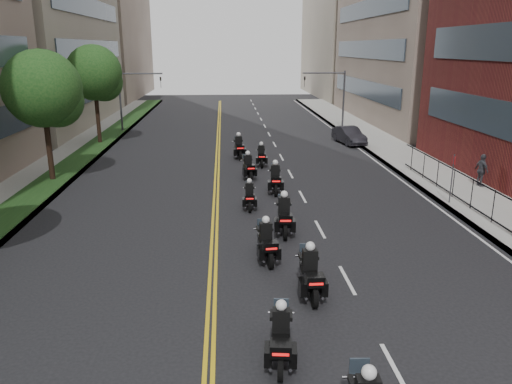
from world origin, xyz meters
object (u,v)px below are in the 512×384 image
motorcycle_3 (310,275)px  motorcycle_4 (266,243)px  motorcycle_6 (249,197)px  pedestrian_c (482,170)px  motorcycle_8 (248,168)px  motorcycle_10 (239,148)px  motorcycle_7 (275,180)px  motorcycle_9 (261,157)px  parked_sedan (349,135)px  motorcycle_2 (281,339)px  motorcycle_5 (284,217)px

motorcycle_3 → motorcycle_4: bearing=111.7°
motorcycle_6 → pedestrian_c: 13.54m
motorcycle_8 → motorcycle_10: 5.86m
motorcycle_4 → motorcycle_6: bearing=86.7°
motorcycle_3 → motorcycle_7: 11.93m
motorcycle_8 → motorcycle_6: bearing=-99.9°
motorcycle_4 → motorcycle_7: bearing=76.0°
motorcycle_9 → parked_sedan: motorcycle_9 is taller
motorcycle_7 → motorcycle_6: bearing=-116.5°
motorcycle_10 → pedestrian_c: 16.13m
motorcycle_2 → motorcycle_7: 15.46m
motorcycle_5 → motorcycle_7: motorcycle_5 is taller
motorcycle_3 → motorcycle_5: bearing=91.2°
motorcycle_5 → parked_sedan: size_ratio=0.59×
motorcycle_8 → motorcycle_9: bearing=64.9°
motorcycle_8 → motorcycle_7: bearing=-74.5°
parked_sedan → motorcycle_8: bearing=-138.7°
motorcycle_4 → motorcycle_8: motorcycle_4 is taller
motorcycle_5 → motorcycle_6: motorcycle_5 is taller
motorcycle_3 → motorcycle_4: (-1.17, 2.85, -0.03)m
motorcycle_6 → motorcycle_5: bearing=-68.2°
motorcycle_6 → pedestrian_c: bearing=13.4°
motorcycle_9 → parked_sedan: (7.87, 7.57, 0.06)m
motorcycle_4 → motorcycle_9: 15.56m
motorcycle_4 → motorcycle_6: 6.35m
motorcycle_9 → pedestrian_c: pedestrian_c is taller
pedestrian_c → motorcycle_4: bearing=116.9°
motorcycle_4 → motorcycle_10: motorcycle_10 is taller
motorcycle_6 → motorcycle_10: size_ratio=0.81×
motorcycle_5 → motorcycle_6: (-1.30, 3.55, -0.14)m
motorcycle_5 → motorcycle_3: bearing=-84.8°
motorcycle_2 → parked_sedan: bearing=79.7°
motorcycle_2 → pedestrian_c: 20.25m
motorcycle_3 → motorcycle_6: bearing=98.6°
motorcycle_7 → motorcycle_9: (-0.28, 6.45, -0.07)m
motorcycle_4 → pedestrian_c: size_ratio=1.26×
motorcycle_5 → motorcycle_10: 15.33m
motorcycle_4 → motorcycle_9: bearing=80.3°
motorcycle_2 → motorcycle_3: (1.34, 3.47, 0.05)m
motorcycle_9 → pedestrian_c: (11.97, -6.44, 0.43)m
motorcycle_6 → parked_sedan: (9.15, 16.75, 0.10)m
motorcycle_2 → motorcycle_5: 9.18m
motorcycle_4 → motorcycle_9: (0.98, 15.53, -0.03)m
motorcycle_2 → motorcycle_5: (1.17, 9.11, 0.08)m
motorcycle_2 → motorcycle_9: size_ratio=1.03×
motorcycle_10 → motorcycle_5: bearing=-88.9°
motorcycle_4 → pedestrian_c: (12.95, 9.09, 0.39)m
pedestrian_c → motorcycle_6: bearing=93.5°
motorcycle_3 → pedestrian_c: 16.78m
motorcycle_6 → motorcycle_10: (-0.15, 11.71, 0.14)m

